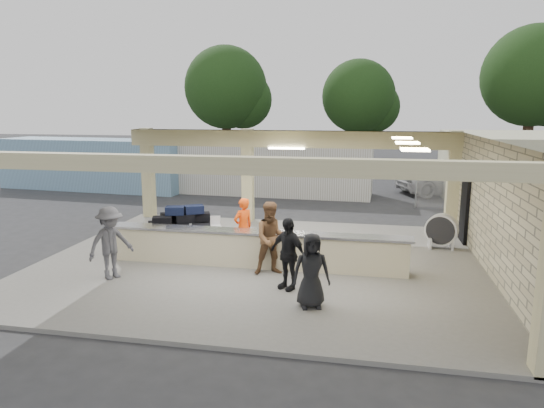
% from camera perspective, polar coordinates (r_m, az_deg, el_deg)
% --- Properties ---
extents(ground, '(120.00, 120.00, 0.00)m').
position_cam_1_polar(ground, '(13.70, -1.49, -7.06)').
color(ground, '#2B2B2E').
rests_on(ground, ground).
extents(pavilion, '(12.01, 10.00, 3.55)m').
position_cam_1_polar(pavilion, '(13.93, -0.07, -0.99)').
color(pavilion, slate).
rests_on(pavilion, ground).
extents(baggage_counter, '(8.20, 0.58, 0.98)m').
position_cam_1_polar(baggage_counter, '(13.06, -1.99, -5.29)').
color(baggage_counter, beige).
rests_on(baggage_counter, pavilion).
extents(luggage_cart, '(2.66, 2.12, 1.35)m').
position_cam_1_polar(luggage_cart, '(14.64, -10.78, -2.68)').
color(luggage_cart, silver).
rests_on(luggage_cart, pavilion).
extents(drum_fan, '(1.01, 0.63, 1.06)m').
position_cam_1_polar(drum_fan, '(15.55, 19.31, -2.91)').
color(drum_fan, silver).
rests_on(drum_fan, pavilion).
extents(baggage_handler, '(0.67, 0.70, 1.71)m').
position_cam_1_polar(baggage_handler, '(13.83, -3.41, -2.77)').
color(baggage_handler, '#FF4A0D').
rests_on(baggage_handler, pavilion).
extents(passenger_a, '(1.00, 0.70, 1.89)m').
position_cam_1_polar(passenger_a, '(12.35, -0.01, -4.05)').
color(passenger_a, brown).
rests_on(passenger_a, pavilion).
extents(passenger_b, '(1.05, 0.83, 1.72)m').
position_cam_1_polar(passenger_b, '(11.38, 1.86, -5.84)').
color(passenger_b, black).
rests_on(passenger_b, pavilion).
extents(passenger_c, '(0.98, 1.22, 1.83)m').
position_cam_1_polar(passenger_c, '(12.68, -18.47, -4.37)').
color(passenger_c, '#4A4A4F').
rests_on(passenger_c, pavilion).
extents(passenger_d, '(0.85, 0.53, 1.62)m').
position_cam_1_polar(passenger_d, '(10.40, 4.65, -7.81)').
color(passenger_d, black).
rests_on(passenger_d, pavilion).
extents(car_white_a, '(5.79, 4.23, 1.50)m').
position_cam_1_polar(car_white_a, '(26.29, 20.27, 2.77)').
color(car_white_a, silver).
rests_on(car_white_a, ground).
extents(car_white_b, '(4.70, 2.49, 1.41)m').
position_cam_1_polar(car_white_b, '(26.94, 27.59, 2.28)').
color(car_white_b, silver).
rests_on(car_white_b, ground).
extents(car_dark, '(4.55, 1.69, 1.50)m').
position_cam_1_polar(car_dark, '(27.49, 20.70, 3.09)').
color(car_dark, black).
rests_on(car_dark, ground).
extents(container_white, '(12.26, 2.92, 2.64)m').
position_cam_1_polar(container_white, '(24.82, -2.51, 4.32)').
color(container_white, white).
rests_on(container_white, ground).
extents(container_blue, '(10.44, 3.25, 2.67)m').
position_cam_1_polar(container_blue, '(27.83, -20.21, 4.43)').
color(container_blue, '#7FAACC').
rests_on(container_blue, ground).
extents(tree_left, '(6.60, 6.30, 9.00)m').
position_cam_1_polar(tree_left, '(38.35, -4.92, 13.11)').
color(tree_left, '#382619').
rests_on(tree_left, ground).
extents(tree_mid, '(6.00, 5.60, 8.00)m').
position_cam_1_polar(tree_mid, '(38.85, 10.61, 12.01)').
color(tree_mid, '#382619').
rests_on(tree_mid, ground).
extents(tree_right, '(7.20, 7.00, 10.00)m').
position_cam_1_polar(tree_right, '(39.59, 28.74, 12.65)').
color(tree_right, '#382619').
rests_on(tree_right, ground).
extents(adjacent_building, '(6.00, 8.00, 3.20)m').
position_cam_1_polar(adjacent_building, '(23.79, 27.34, 3.46)').
color(adjacent_building, beige).
rests_on(adjacent_building, ground).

